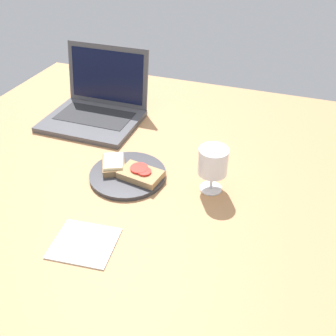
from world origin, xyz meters
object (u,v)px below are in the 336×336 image
Objects in this scene: sandwich_with_cheese at (113,165)px; laptop at (97,107)px; sandwich_with_tomato at (141,174)px; napkin at (84,243)px; plate at (127,175)px; wine_glass at (213,163)px.

sandwich_with_cheese is 33.96cm from laptop.
sandwich_with_tomato is at bearing -6.67° from sandwich_with_cheese.
plate is at bearing 93.09° from napkin.
sandwich_with_tomato reaches higher than napkin.
plate is 1.98× the size of sandwich_with_cheese.
napkin is at bearing -86.91° from plate.
sandwich_with_tomato is 0.89× the size of napkin.
napkin is (-3.09, -26.21, -2.18)cm from sandwich_with_tomato.
plate is 25.39cm from wine_glass.
sandwich_with_cheese is (-4.54, 0.57, 1.89)cm from plate.
laptop is at bearing 115.29° from napkin.
sandwich_with_tomato is 40.69cm from laptop.
sandwich_with_cheese reaches higher than plate.
laptop is at bearing 125.89° from sandwich_with_cheese.
napkin is (25.86, -54.75, -4.04)cm from laptop.
laptop reaches higher than wine_glass.
sandwich_with_tomato is at bearing -44.59° from laptop.
napkin is at bearing -77.63° from sandwich_with_cheese.
wine_glass is at bearing 3.90° from sandwich_with_cheese.
plate is 37.37cm from laptop.
sandwich_with_tomato is 20.64cm from wine_glass.
plate is at bearing 173.81° from sandwich_with_tomato.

